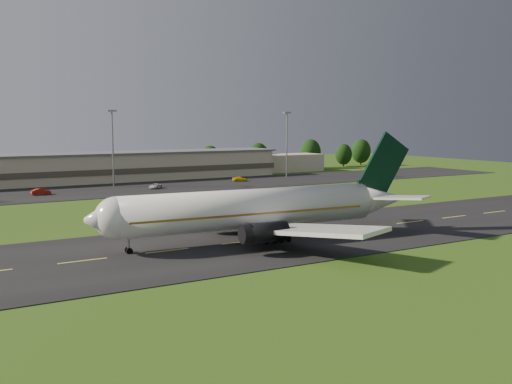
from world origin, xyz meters
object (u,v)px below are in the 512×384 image
light_mast_centre (112,139)px  service_vehicle_b (41,192)px  terminal (102,168)px  light_mast_east (287,136)px  service_vehicle_c (155,186)px  airliner (256,209)px  service_vehicle_d (240,179)px

light_mast_centre → service_vehicle_b: 25.10m
terminal → light_mast_centre: light_mast_centre is taller
terminal → light_mast_east: size_ratio=7.13×
terminal → service_vehicle_c: (6.46, -26.45, -3.27)m
airliner → service_vehicle_c: (10.35, 69.80, -3.94)m
airliner → light_mast_east: 98.90m
airliner → service_vehicle_c: 70.67m
service_vehicle_b → service_vehicle_c: 27.95m
service_vehicle_b → service_vehicle_d: (55.49, 3.94, -0.09)m
terminal → light_mast_east: bearing=-16.8°
airliner → light_mast_east: (57.49, 80.07, 8.08)m
service_vehicle_b → service_vehicle_d: 55.63m
airliner → light_mast_centre: size_ratio=2.52×
airliner → terminal: airliner is taller
service_vehicle_c → service_vehicle_b: bearing=-138.1°
service_vehicle_c → light_mast_east: bearing=56.3°
terminal → light_mast_centre: size_ratio=7.13×
light_mast_east → service_vehicle_d: (-19.58, -5.33, -11.99)m
service_vehicle_b → service_vehicle_d: service_vehicle_b is taller
terminal → light_mast_east: (53.60, -16.18, 8.75)m
service_vehicle_d → service_vehicle_c: bearing=122.7°
airliner → service_vehicle_b: size_ratio=11.52×
terminal → service_vehicle_d: terminal is taller
light_mast_east → service_vehicle_d: bearing=-164.8°
airliner → service_vehicle_c: airliner is taller
light_mast_centre → service_vehicle_b: size_ratio=4.57×
airliner → light_mast_centre: 80.51m
terminal → light_mast_centre: bearing=-95.0°
service_vehicle_d → light_mast_centre: bearing=104.0°
service_vehicle_b → airliner: bearing=-170.0°
service_vehicle_b → light_mast_east: bearing=-86.9°
light_mast_centre → light_mast_east: same height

